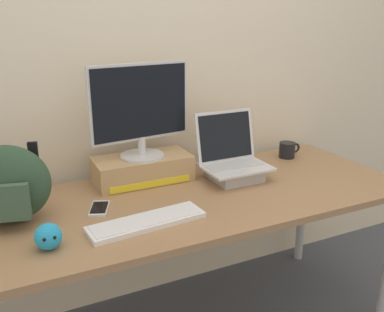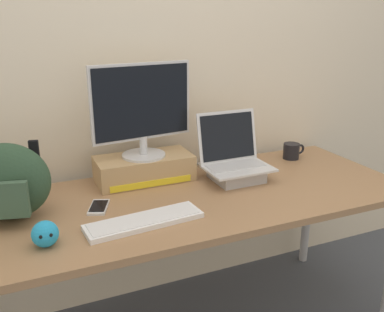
{
  "view_description": "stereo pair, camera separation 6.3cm",
  "coord_description": "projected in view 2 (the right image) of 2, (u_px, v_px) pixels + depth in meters",
  "views": [
    {
      "loc": [
        -0.74,
        -1.55,
        1.49
      ],
      "look_at": [
        0.0,
        0.0,
        0.92
      ],
      "focal_mm": 39.68,
      "sensor_mm": 36.0,
      "label": 1
    },
    {
      "loc": [
        -0.68,
        -1.57,
        1.49
      ],
      "look_at": [
        0.0,
        0.0,
        0.92
      ],
      "focal_mm": 39.68,
      "sensor_mm": 36.0,
      "label": 2
    }
  ],
  "objects": [
    {
      "name": "toner_box_yellow",
      "position": [
        144.0,
        168.0,
        2.01
      ],
      "size": [
        0.45,
        0.22,
        0.12
      ],
      "color": "tan",
      "rests_on": "desk"
    },
    {
      "name": "messenger_backpack",
      "position": [
        7.0,
        182.0,
        1.6
      ],
      "size": [
        0.36,
        0.28,
        0.3
      ],
      "rotation": [
        0.0,
        0.0,
        -0.26
      ],
      "color": "#28422D",
      "rests_on": "desk"
    },
    {
      "name": "open_laptop",
      "position": [
        235.0,
        166.0,
        2.03
      ],
      "size": [
        0.31,
        0.25,
        0.31
      ],
      "rotation": [
        0.0,
        0.0,
        0.01
      ],
      "color": "#ADADB2",
      "rests_on": "desk"
    },
    {
      "name": "cell_phone",
      "position": [
        99.0,
        207.0,
        1.73
      ],
      "size": [
        0.12,
        0.16,
        0.01
      ],
      "rotation": [
        0.0,
        0.0,
        -0.38
      ],
      "color": "silver",
      "rests_on": "desk"
    },
    {
      "name": "desk",
      "position": [
        192.0,
        208.0,
        1.88
      ],
      "size": [
        1.96,
        0.77,
        0.74
      ],
      "color": "#99704C",
      "rests_on": "ground"
    },
    {
      "name": "coffee_mug",
      "position": [
        292.0,
        151.0,
        2.33
      ],
      "size": [
        0.13,
        0.09,
        0.09
      ],
      "color": "black",
      "rests_on": "desk"
    },
    {
      "name": "plush_toy",
      "position": [
        45.0,
        234.0,
        1.43
      ],
      "size": [
        0.09,
        0.09,
        0.09
      ],
      "color": "#2393CC",
      "rests_on": "desk"
    },
    {
      "name": "back_wall",
      "position": [
        153.0,
        56.0,
        2.11
      ],
      "size": [
        7.0,
        0.1,
        2.6
      ],
      "primitive_type": "cube",
      "color": "beige",
      "rests_on": "ground"
    },
    {
      "name": "external_keyboard",
      "position": [
        144.0,
        221.0,
        1.6
      ],
      "size": [
        0.46,
        0.17,
        0.02
      ],
      "rotation": [
        0.0,
        0.0,
        0.09
      ],
      "color": "white",
      "rests_on": "desk"
    },
    {
      "name": "desktop_monitor",
      "position": [
        142.0,
        109.0,
        1.92
      ],
      "size": [
        0.48,
        0.2,
        0.43
      ],
      "rotation": [
        0.0,
        0.0,
        0.13
      ],
      "color": "silver",
      "rests_on": "toner_box_yellow"
    }
  ]
}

